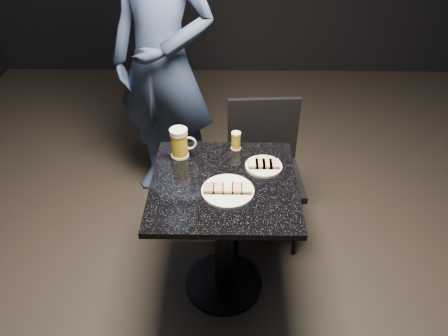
{
  "coord_description": "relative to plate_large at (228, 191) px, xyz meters",
  "views": [
    {
      "loc": [
        0.03,
        -1.63,
        2.04
      ],
      "look_at": [
        0.0,
        0.02,
        0.82
      ],
      "focal_mm": 35.0,
      "sensor_mm": 36.0,
      "label": 1
    }
  ],
  "objects": [
    {
      "name": "beer_tumbler",
      "position": [
        0.04,
        0.36,
        0.04
      ],
      "size": [
        0.05,
        0.05,
        0.1
      ],
      "color": "white",
      "rests_on": "table"
    },
    {
      "name": "chair",
      "position": [
        0.21,
        0.56,
        -0.26
      ],
      "size": [
        0.45,
        0.45,
        0.88
      ],
      "color": "black",
      "rests_on": "floor"
    },
    {
      "name": "floor",
      "position": [
        -0.02,
        0.07,
        -0.76
      ],
      "size": [
        6.0,
        6.0,
        0.0
      ],
      "primitive_type": "plane",
      "color": "black",
      "rests_on": "ground"
    },
    {
      "name": "plate_small",
      "position": [
        0.18,
        0.2,
        0.0
      ],
      "size": [
        0.18,
        0.18,
        0.01
      ],
      "primitive_type": "cylinder",
      "color": "silver",
      "rests_on": "table"
    },
    {
      "name": "beer_mug",
      "position": [
        -0.25,
        0.29,
        0.07
      ],
      "size": [
        0.13,
        0.09,
        0.16
      ],
      "color": "white",
      "rests_on": "table"
    },
    {
      "name": "table",
      "position": [
        -0.02,
        0.07,
        -0.25
      ],
      "size": [
        0.7,
        0.7,
        0.75
      ],
      "color": "black",
      "rests_on": "floor"
    },
    {
      "name": "canapes_on_plate_small",
      "position": [
        0.18,
        0.2,
        0.02
      ],
      "size": [
        0.15,
        0.07,
        0.02
      ],
      "color": "#4C3521",
      "rests_on": "plate_small"
    },
    {
      "name": "patron",
      "position": [
        -0.41,
        0.97,
        0.22
      ],
      "size": [
        0.84,
        0.72,
        1.95
      ],
      "primitive_type": "imported",
      "rotation": [
        0.0,
        0.0,
        -0.42
      ],
      "color": "navy",
      "rests_on": "floor"
    },
    {
      "name": "canapes_on_plate_large",
      "position": [
        -0.0,
        -0.0,
        0.02
      ],
      "size": [
        0.22,
        0.07,
        0.02
      ],
      "color": "#4C3521",
      "rests_on": "plate_large"
    },
    {
      "name": "plate_large",
      "position": [
        0.0,
        0.0,
        0.0
      ],
      "size": [
        0.24,
        0.24,
        0.01
      ],
      "primitive_type": "cylinder",
      "color": "white",
      "rests_on": "table"
    }
  ]
}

